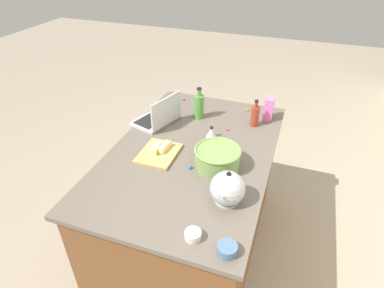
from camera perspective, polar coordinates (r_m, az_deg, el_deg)
The scene contains 20 objects.
ground_plane at distance 2.65m, azimuth -0.00°, elevation -17.29°, with size 12.00×12.00×0.00m, color gray.
island_counter at distance 2.32m, azimuth -0.00°, elevation -10.28°, with size 1.54×0.98×0.90m.
laptop at distance 2.31m, azimuth -5.92°, elevation 4.78°, with size 0.36×0.31×0.22m.
mixing_bowl_large at distance 1.87m, azimuth 4.52°, elevation -2.36°, with size 0.27×0.27×0.12m.
bottle_soy at distance 2.30m, azimuth 11.07°, elevation 4.96°, with size 0.06×0.06×0.20m.
bottle_olive at distance 2.35m, azimuth 1.25°, elevation 6.76°, with size 0.07×0.07×0.24m.
kettle at distance 1.64m, azimuth 6.30°, elevation -7.88°, with size 0.21×0.18×0.20m.
cutting_board at distance 2.00m, azimuth -5.91°, elevation -1.67°, with size 0.27×0.22×0.02m, color tan.
butter_stick_left at distance 2.00m, azimuth -6.44°, elevation -0.78°, with size 0.11×0.04×0.04m, color #F4E58C.
butter_stick_right at distance 2.01m, azimuth -4.89°, elevation -0.53°, with size 0.11×0.04×0.04m, color #F4E58C.
ramekin_small at distance 1.50m, azimuth 0.17°, elevation -15.81°, with size 0.08×0.08×0.04m, color beige.
ramekin_medium at distance 1.46m, azimuth 6.23°, elevation -18.01°, with size 0.09×0.09×0.04m, color slate.
kitchen_timer at distance 2.15m, azimuth 3.46°, elevation 2.10°, with size 0.07×0.07×0.08m.
candy_bag at distance 2.39m, azimuth 13.42°, elevation 6.07°, with size 0.09×0.06×0.17m, color pink.
candy_0 at distance 1.88m, azimuth -0.34°, elevation -4.13°, with size 0.02×0.02×0.02m, color blue.
candy_1 at distance 2.44m, azimuth -4.84°, elevation 5.46°, with size 0.02×0.02×0.02m, color red.
candy_2 at distance 2.64m, azimuth -1.49°, elevation 7.93°, with size 0.02×0.02×0.02m, color #CC3399.
candy_3 at distance 2.64m, azimuth -2.94°, elevation 7.91°, with size 0.02×0.02×0.02m, color #CC3399.
candy_4 at distance 2.51m, azimuth 9.78°, elevation 5.96°, with size 0.02×0.02×0.02m, color orange.
candy_5 at distance 2.24m, azimuth 6.27°, elevation 2.63°, with size 0.02×0.02×0.02m, color #CC3399.
Camera 1 is at (1.56, 0.56, 2.07)m, focal length 30.14 mm.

